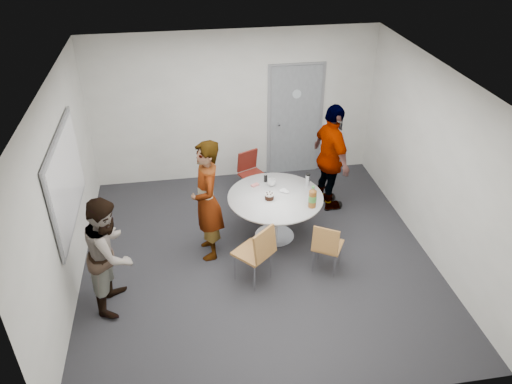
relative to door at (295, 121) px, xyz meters
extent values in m
plane|color=black|center=(-1.10, -2.48, -1.03)|extent=(5.00, 5.00, 0.00)
plane|color=silver|center=(-1.10, -2.48, 1.67)|extent=(5.00, 5.00, 0.00)
plane|color=silver|center=(-1.10, 0.02, 0.32)|extent=(5.00, 0.00, 5.00)
plane|color=silver|center=(-3.60, -2.48, 0.32)|extent=(0.00, 5.00, 5.00)
plane|color=silver|center=(1.40, -2.48, 0.32)|extent=(0.00, 5.00, 5.00)
plane|color=silver|center=(-1.10, -4.98, 0.32)|extent=(5.00, 0.00, 5.00)
cube|color=slate|center=(0.00, -0.01, 0.00)|extent=(0.90, 0.05, 2.05)
cube|color=gray|center=(0.00, 0.01, 0.00)|extent=(1.02, 0.04, 2.12)
cylinder|color=#B2BFC6|center=(0.00, -0.04, 0.52)|extent=(0.16, 0.01, 0.16)
cylinder|color=silver|center=(-0.32, -0.07, -0.01)|extent=(0.04, 0.14, 0.04)
cube|color=gray|center=(-3.56, -2.28, 0.42)|extent=(0.03, 1.90, 1.25)
cube|color=white|center=(-3.54, -2.28, 0.42)|extent=(0.01, 1.78, 1.13)
cylinder|color=silver|center=(-0.76, -2.01, -0.30)|extent=(1.42, 1.42, 0.03)
cylinder|color=silver|center=(-0.76, -2.01, -0.66)|extent=(0.09, 0.09, 0.69)
cylinder|color=silver|center=(-0.76, -2.01, -1.01)|extent=(0.61, 0.61, 0.02)
cylinder|color=silver|center=(-0.86, -2.09, -0.28)|extent=(0.18, 0.18, 0.01)
cylinder|color=black|center=(-0.86, -2.09, -0.24)|extent=(0.13, 0.13, 0.07)
cylinder|color=white|center=(-0.86, -2.09, -0.20)|extent=(0.14, 0.14, 0.02)
cylinder|color=brown|center=(-0.29, -2.37, -0.16)|extent=(0.11, 0.11, 0.26)
cylinder|color=#468F39|center=(-0.29, -2.37, -0.14)|extent=(0.12, 0.12, 0.10)
cone|color=brown|center=(-0.29, -2.37, 0.00)|extent=(0.11, 0.11, 0.05)
cylinder|color=#459241|center=(-0.29, -2.37, 0.04)|extent=(0.04, 0.04, 0.03)
imported|color=white|center=(-0.75, -1.70, -0.23)|extent=(0.17, 0.17, 0.10)
cylinder|color=black|center=(-0.82, -1.57, -0.22)|extent=(0.06, 0.06, 0.13)
cylinder|color=silver|center=(-0.21, -1.79, -0.19)|extent=(0.07, 0.07, 0.18)
cylinder|color=black|center=(-0.21, -1.79, -0.09)|extent=(0.07, 0.07, 0.03)
cube|color=#D56F6A|center=(-1.01, -1.66, -0.27)|extent=(0.14, 0.11, 0.02)
ellipsoid|color=white|center=(-0.60, -1.92, -0.27)|extent=(0.17, 0.17, 0.03)
cube|color=brown|center=(-1.24, -2.92, -0.56)|extent=(0.61, 0.61, 0.04)
cube|color=brown|center=(-1.10, -3.08, -0.32)|extent=(0.37, 0.34, 0.41)
cylinder|color=silver|center=(-1.23, -2.68, -0.79)|extent=(0.02, 0.02, 0.46)
cylinder|color=silver|center=(-1.49, -2.91, -0.79)|extent=(0.02, 0.02, 0.46)
cylinder|color=silver|center=(-0.99, -2.94, -0.79)|extent=(0.02, 0.02, 0.46)
cylinder|color=silver|center=(-1.26, -3.17, -0.79)|extent=(0.02, 0.02, 0.46)
cube|color=brown|center=(-0.17, -2.87, -0.62)|extent=(0.52, 0.52, 0.03)
cube|color=brown|center=(-0.27, -3.02, -0.41)|extent=(0.35, 0.26, 0.36)
cylinder|color=silver|center=(0.04, -2.82, -0.82)|extent=(0.02, 0.02, 0.41)
cylinder|color=silver|center=(-0.23, -2.66, -0.82)|extent=(0.02, 0.02, 0.41)
cylinder|color=silver|center=(-0.12, -3.08, -0.82)|extent=(0.02, 0.02, 0.41)
cylinder|color=silver|center=(-0.38, -2.92, -0.82)|extent=(0.02, 0.02, 0.41)
cube|color=maroon|center=(-0.90, -0.82, -0.60)|extent=(0.53, 0.53, 0.03)
cube|color=maroon|center=(-0.98, -0.65, -0.38)|extent=(0.38, 0.23, 0.38)
cylinder|color=silver|center=(-0.98, -1.04, -0.81)|extent=(0.02, 0.02, 0.42)
cylinder|color=silver|center=(-0.68, -0.90, -0.81)|extent=(0.02, 0.02, 0.42)
cylinder|color=silver|center=(-1.11, -0.74, -0.81)|extent=(0.02, 0.02, 0.42)
cylinder|color=silver|center=(-0.82, -0.61, -0.81)|extent=(0.02, 0.02, 0.42)
imported|color=#A5C6EA|center=(-1.78, -2.24, -0.12)|extent=(0.49, 0.70, 1.82)
imported|color=white|center=(-3.05, -3.05, -0.23)|extent=(0.71, 0.86, 1.58)
imported|color=black|center=(0.30, -1.30, -0.11)|extent=(0.63, 1.13, 1.82)
camera|label=1|loc=(-2.05, -8.13, 3.67)|focal=35.00mm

